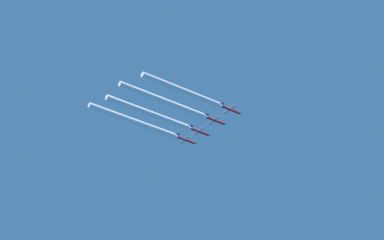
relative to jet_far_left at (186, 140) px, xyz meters
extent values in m
cylinder|color=red|center=(0.00, -0.31, -0.03)|extent=(1.09, 9.42, 1.09)
cone|color=navy|center=(0.00, 5.19, -0.03)|extent=(1.04, 1.59, 1.04)
ellipsoid|color=black|center=(0.00, 1.76, 0.44)|extent=(0.60, 2.18, 0.49)
cube|color=silver|center=(0.00, -0.78, -0.11)|extent=(7.93, 1.88, 0.12)
cube|color=silver|center=(0.00, -4.59, -0.03)|extent=(3.37, 1.09, 0.12)
cube|color=navy|center=(0.00, -4.51, 1.36)|extent=(0.10, 1.29, 1.69)
cylinder|color=black|center=(0.00, -5.27, -0.03)|extent=(0.82, 0.60, 0.82)
cylinder|color=red|center=(10.27, 0.24, -0.37)|extent=(1.09, 9.42, 1.09)
cone|color=navy|center=(10.27, 5.74, -0.37)|extent=(1.04, 1.59, 1.04)
ellipsoid|color=black|center=(10.27, 2.31, 0.09)|extent=(0.60, 2.18, 0.49)
cube|color=silver|center=(10.27, -0.23, -0.45)|extent=(7.93, 1.88, 0.12)
cube|color=silver|center=(10.27, -4.04, -0.37)|extent=(3.37, 1.09, 0.12)
cube|color=navy|center=(10.27, -3.96, 1.02)|extent=(0.10, 1.29, 1.69)
cylinder|color=black|center=(10.27, -4.72, -0.37)|extent=(0.82, 0.60, 0.82)
cylinder|color=red|center=(22.35, 0.42, -0.47)|extent=(1.09, 9.42, 1.09)
cone|color=navy|center=(22.35, 5.92, -0.47)|extent=(1.04, 1.59, 1.04)
ellipsoid|color=black|center=(22.35, 2.49, 0.00)|extent=(0.60, 2.18, 0.49)
cube|color=silver|center=(22.35, -0.05, -0.55)|extent=(7.93, 1.88, 0.12)
cube|color=silver|center=(22.35, -3.86, -0.47)|extent=(3.37, 1.09, 0.12)
cube|color=navy|center=(22.35, -3.78, 0.92)|extent=(0.10, 1.29, 1.69)
cylinder|color=black|center=(22.35, -4.54, -0.47)|extent=(0.82, 0.60, 0.82)
cylinder|color=red|center=(33.55, 0.69, -0.53)|extent=(1.09, 9.42, 1.09)
cone|color=navy|center=(33.55, 6.19, -0.53)|extent=(1.04, 1.59, 1.04)
ellipsoid|color=black|center=(33.55, 2.76, -0.07)|extent=(0.60, 2.18, 0.49)
cube|color=silver|center=(33.55, 0.22, -0.62)|extent=(7.93, 1.88, 0.12)
cube|color=silver|center=(33.55, -3.59, -0.53)|extent=(3.37, 1.09, 0.12)
cube|color=navy|center=(33.55, -3.51, 0.85)|extent=(0.10, 1.29, 1.69)
cylinder|color=black|center=(33.55, -4.27, -0.53)|extent=(0.82, 0.60, 0.82)
cylinder|color=white|center=(0.00, -25.01, -0.03)|extent=(1.32, 39.38, 1.32)
cylinder|color=white|center=(0.00, -29.74, -0.03)|extent=(2.51, 45.28, 2.51)
cylinder|color=white|center=(10.27, -23.42, -0.37)|extent=(1.32, 37.30, 1.32)
cylinder|color=white|center=(10.27, -27.90, -0.37)|extent=(2.51, 42.89, 2.51)
cylinder|color=white|center=(22.35, -23.51, -0.47)|extent=(1.32, 37.84, 1.32)
cylinder|color=white|center=(22.35, -28.06, -0.47)|extent=(2.51, 43.52, 2.51)
cylinder|color=white|center=(33.55, -21.57, -0.53)|extent=(1.32, 34.48, 1.32)
cylinder|color=white|center=(33.55, -25.70, -0.53)|extent=(2.51, 39.66, 2.51)
camera|label=1|loc=(249.65, -171.84, -183.53)|focal=69.69mm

